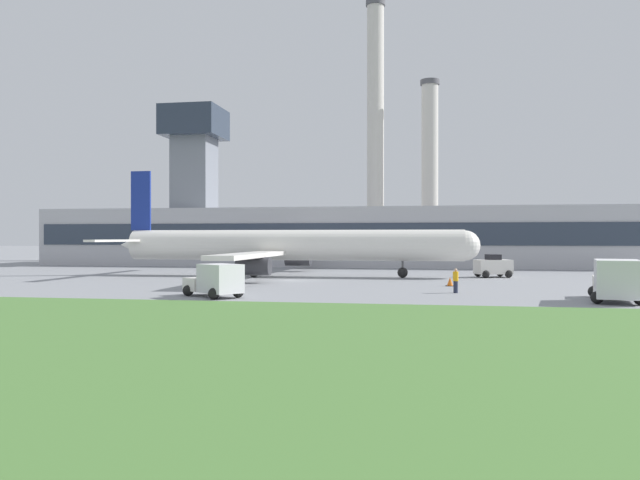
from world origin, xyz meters
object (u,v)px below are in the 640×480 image
(airplane, at_px, (286,246))
(baggage_truck, at_px, (216,281))
(pushback_tug, at_px, (493,267))
(ground_crew_person, at_px, (456,280))
(fuel_truck, at_px, (616,281))

(airplane, distance_m, baggage_truck, 20.95)
(pushback_tug, xyz_separation_m, ground_crew_person, (-4.07, -17.34, -0.12))
(fuel_truck, height_order, ground_crew_person, fuel_truck)
(fuel_truck, bearing_deg, pushback_tug, 102.40)
(baggage_truck, xyz_separation_m, fuel_truck, (23.45, 1.41, 0.20))
(pushback_tug, distance_m, fuel_truck, 22.06)
(airplane, height_order, baggage_truck, airplane)
(fuel_truck, bearing_deg, airplane, 140.84)
(baggage_truck, bearing_deg, pushback_tug, 50.80)
(baggage_truck, height_order, fuel_truck, fuel_truck)
(baggage_truck, distance_m, fuel_truck, 23.50)
(ground_crew_person, bearing_deg, airplane, 134.68)
(airplane, distance_m, pushback_tug, 19.36)
(airplane, xyz_separation_m, ground_crew_person, (15.08, -15.25, -2.04))
(pushback_tug, bearing_deg, baggage_truck, -129.20)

